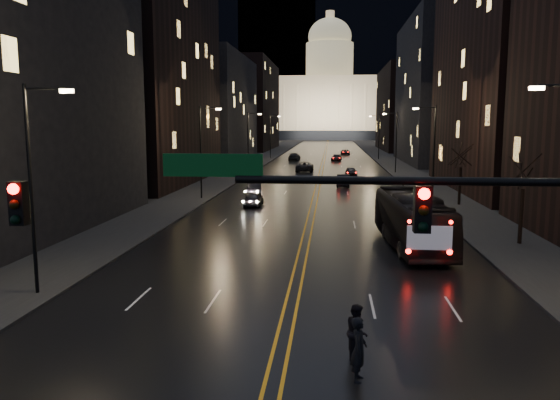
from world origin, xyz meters
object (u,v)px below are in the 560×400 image
(bus, at_px, (412,220))
(receding_car_a, at_px, (343,181))
(oncoming_car_b, at_px, (254,189))
(pedestrian_b, at_px, (357,331))
(traffic_signal, at_px, (539,234))
(oncoming_car_a, at_px, (253,199))
(pedestrian_a, at_px, (359,349))

(bus, distance_m, receding_car_a, 31.24)
(bus, xyz_separation_m, oncoming_car_b, (-12.70, 21.98, -0.93))
(oncoming_car_b, xyz_separation_m, pedestrian_b, (8.72, -38.23, 0.21))
(oncoming_car_b, bearing_deg, traffic_signal, 98.24)
(oncoming_car_b, bearing_deg, bus, 112.52)
(receding_car_a, xyz_separation_m, pedestrian_b, (-0.52, -47.27, 0.18))
(receding_car_a, bearing_deg, oncoming_car_b, -133.80)
(oncoming_car_a, height_order, pedestrian_b, pedestrian_b)
(receding_car_a, bearing_deg, traffic_signal, -84.98)
(traffic_signal, relative_size, receding_car_a, 4.07)
(traffic_signal, bearing_deg, oncoming_car_b, 105.74)
(pedestrian_a, distance_m, pedestrian_b, 1.57)
(receding_car_a, distance_m, pedestrian_b, 47.28)
(oncoming_car_a, distance_m, pedestrian_b, 32.25)
(oncoming_car_b, bearing_deg, oncoming_car_a, 90.06)
(receding_car_a, bearing_deg, bus, -81.83)
(oncoming_car_a, bearing_deg, pedestrian_b, 102.95)
(pedestrian_a, bearing_deg, oncoming_car_b, 20.89)
(traffic_signal, xyz_separation_m, oncoming_car_a, (-11.26, 36.29, -4.44))
(traffic_signal, bearing_deg, bus, 88.60)
(bus, relative_size, oncoming_car_a, 2.96)
(traffic_signal, bearing_deg, oncoming_car_a, 107.24)
(bus, height_order, oncoming_car_a, bus)
(bus, height_order, pedestrian_a, bus)
(oncoming_car_a, bearing_deg, bus, 127.02)
(oncoming_car_b, xyz_separation_m, pedestrian_a, (8.70, -39.80, 0.29))
(oncoming_car_b, distance_m, pedestrian_b, 39.21)
(oncoming_car_a, bearing_deg, oncoming_car_b, -83.49)
(oncoming_car_a, xyz_separation_m, oncoming_car_b, (-0.92, 6.94, 0.01))
(bus, bearing_deg, pedestrian_b, -107.90)
(traffic_signal, distance_m, pedestrian_a, 6.41)
(bus, distance_m, pedestrian_a, 18.27)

